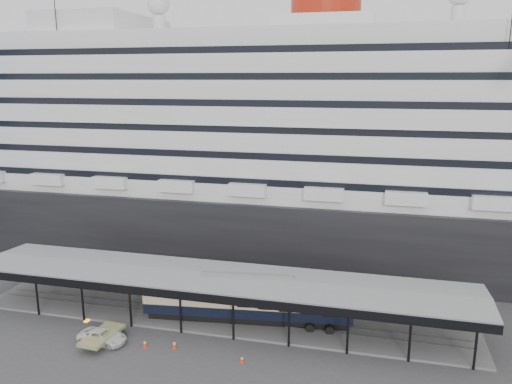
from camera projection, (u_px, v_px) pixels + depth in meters
The scene contains 8 objects.
ground at pixel (204, 340), 51.29m from camera, with size 200.00×200.00×0.00m, color #3B3B3E.
cruise_ship at pixel (271, 131), 77.49m from camera, with size 130.00×30.00×43.90m.
platform_canopy at pixel (219, 299), 55.50m from camera, with size 56.00×9.18×5.30m.
port_truck at pixel (102, 337), 50.60m from camera, with size 2.31×5.01×1.39m, color silver.
pullman_carriage at pixel (247, 299), 54.65m from camera, with size 23.04×5.48×22.44m.
traffic_cone_left at pixel (145, 343), 49.88m from camera, with size 0.42×0.42×0.82m.
traffic_cone_mid at pixel (174, 344), 49.68m from camera, with size 0.51×0.51×0.85m.
traffic_cone_right at pixel (242, 359), 47.13m from camera, with size 0.40×0.40×0.77m.
Camera 1 is at (16.28, -43.99, 26.30)m, focal length 35.00 mm.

